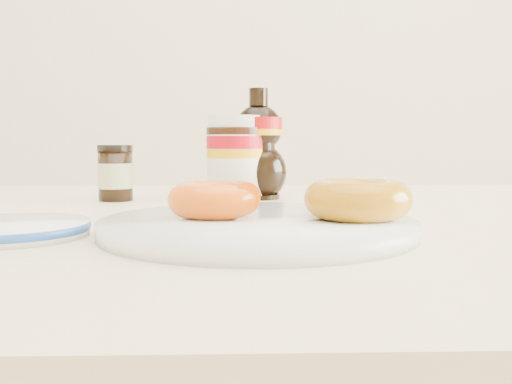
{
  "coord_description": "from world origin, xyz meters",
  "views": [
    {
      "loc": [
        -0.07,
        -0.57,
        0.84
      ],
      "look_at": [
        -0.05,
        0.0,
        0.79
      ],
      "focal_mm": 40.0,
      "sensor_mm": 36.0,
      "label": 1
    }
  ],
  "objects_px": {
    "donut_bitten": "(216,199)",
    "blue_rim_saucer": "(13,228)",
    "plate": "(258,226)",
    "donut_whole": "(358,199)",
    "syrup_bottle": "(259,144)",
    "dining_table": "(297,282)",
    "dark_jar": "(115,173)",
    "nutella_jar": "(236,154)"
  },
  "relations": [
    {
      "from": "syrup_bottle",
      "to": "dining_table",
      "type": "bearing_deg",
      "value": -77.83
    },
    {
      "from": "plate",
      "to": "blue_rim_saucer",
      "type": "relative_size",
      "value": 2.13
    },
    {
      "from": "donut_bitten",
      "to": "blue_rim_saucer",
      "type": "xyz_separation_m",
      "value": [
        -0.18,
        -0.03,
        -0.02
      ]
    },
    {
      "from": "donut_whole",
      "to": "dining_table",
      "type": "bearing_deg",
      "value": 105.31
    },
    {
      "from": "donut_bitten",
      "to": "dining_table",
      "type": "bearing_deg",
      "value": 31.1
    },
    {
      "from": "nutella_jar",
      "to": "syrup_bottle",
      "type": "xyz_separation_m",
      "value": [
        0.03,
        0.0,
        0.02
      ]
    },
    {
      "from": "donut_whole",
      "to": "blue_rim_saucer",
      "type": "bearing_deg",
      "value": -178.54
    },
    {
      "from": "donut_bitten",
      "to": "syrup_bottle",
      "type": "bearing_deg",
      "value": 56.9
    },
    {
      "from": "plate",
      "to": "donut_bitten",
      "type": "bearing_deg",
      "value": 152.67
    },
    {
      "from": "donut_bitten",
      "to": "blue_rim_saucer",
      "type": "bearing_deg",
      "value": 164.9
    },
    {
      "from": "donut_whole",
      "to": "dark_jar",
      "type": "distance_m",
      "value": 0.43
    },
    {
      "from": "donut_whole",
      "to": "nutella_jar",
      "type": "distance_m",
      "value": 0.35
    },
    {
      "from": "donut_bitten",
      "to": "plate",
      "type": "bearing_deg",
      "value": -51.11
    },
    {
      "from": "donut_whole",
      "to": "plate",
      "type": "bearing_deg",
      "value": -179.79
    },
    {
      "from": "dining_table",
      "to": "plate",
      "type": "xyz_separation_m",
      "value": [
        -0.05,
        -0.15,
        0.09
      ]
    },
    {
      "from": "donut_bitten",
      "to": "syrup_bottle",
      "type": "relative_size",
      "value": 0.56
    },
    {
      "from": "plate",
      "to": "donut_bitten",
      "type": "xyz_separation_m",
      "value": [
        -0.04,
        0.02,
        0.02
      ]
    },
    {
      "from": "blue_rim_saucer",
      "to": "nutella_jar",
      "type": "bearing_deg",
      "value": 59.34
    },
    {
      "from": "donut_bitten",
      "to": "blue_rim_saucer",
      "type": "distance_m",
      "value": 0.19
    },
    {
      "from": "donut_whole",
      "to": "donut_bitten",
      "type": "bearing_deg",
      "value": 171.47
    },
    {
      "from": "plate",
      "to": "donut_bitten",
      "type": "distance_m",
      "value": 0.05
    },
    {
      "from": "dining_table",
      "to": "donut_whole",
      "type": "distance_m",
      "value": 0.19
    },
    {
      "from": "donut_bitten",
      "to": "blue_rim_saucer",
      "type": "relative_size",
      "value": 0.68
    },
    {
      "from": "nutella_jar",
      "to": "blue_rim_saucer",
      "type": "xyz_separation_m",
      "value": [
        -0.2,
        -0.34,
        -0.06
      ]
    },
    {
      "from": "dining_table",
      "to": "dark_jar",
      "type": "bearing_deg",
      "value": 146.97
    },
    {
      "from": "donut_whole",
      "to": "syrup_bottle",
      "type": "relative_size",
      "value": 0.6
    },
    {
      "from": "dining_table",
      "to": "blue_rim_saucer",
      "type": "xyz_separation_m",
      "value": [
        -0.27,
        -0.16,
        0.09
      ]
    },
    {
      "from": "plate",
      "to": "donut_whole",
      "type": "xyz_separation_m",
      "value": [
        0.09,
        0.0,
        0.02
      ]
    },
    {
      "from": "syrup_bottle",
      "to": "blue_rim_saucer",
      "type": "distance_m",
      "value": 0.42
    },
    {
      "from": "plate",
      "to": "blue_rim_saucer",
      "type": "xyz_separation_m",
      "value": [
        -0.22,
        -0.01,
        -0.0
      ]
    },
    {
      "from": "dining_table",
      "to": "syrup_bottle",
      "type": "xyz_separation_m",
      "value": [
        -0.04,
        0.18,
        0.17
      ]
    },
    {
      "from": "dining_table",
      "to": "donut_whole",
      "type": "relative_size",
      "value": 14.02
    },
    {
      "from": "blue_rim_saucer",
      "to": "donut_whole",
      "type": "bearing_deg",
      "value": 1.46
    },
    {
      "from": "dark_jar",
      "to": "blue_rim_saucer",
      "type": "xyz_separation_m",
      "value": [
        -0.02,
        -0.32,
        -0.03
      ]
    },
    {
      "from": "dining_table",
      "to": "donut_whole",
      "type": "bearing_deg",
      "value": -74.69
    },
    {
      "from": "donut_whole",
      "to": "dark_jar",
      "type": "xyz_separation_m",
      "value": [
        -0.29,
        0.31,
        0.01
      ]
    },
    {
      "from": "plate",
      "to": "nutella_jar",
      "type": "height_order",
      "value": "nutella_jar"
    },
    {
      "from": "donut_whole",
      "to": "syrup_bottle",
      "type": "bearing_deg",
      "value": 103.58
    },
    {
      "from": "syrup_bottle",
      "to": "dark_jar",
      "type": "relative_size",
      "value": 2.03
    },
    {
      "from": "dining_table",
      "to": "syrup_bottle",
      "type": "height_order",
      "value": "syrup_bottle"
    },
    {
      "from": "syrup_bottle",
      "to": "donut_whole",
      "type": "bearing_deg",
      "value": -76.42
    },
    {
      "from": "dining_table",
      "to": "blue_rim_saucer",
      "type": "relative_size",
      "value": 10.22
    }
  ]
}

